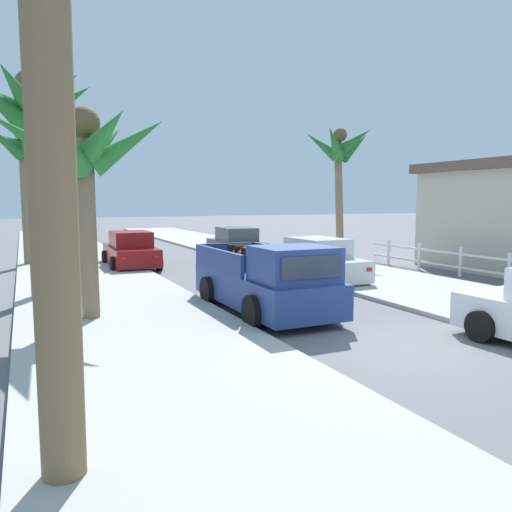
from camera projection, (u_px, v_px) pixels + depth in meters
The scene contains 14 objects.
ground_plane at pixel (409, 348), 9.59m from camera, with size 160.00×160.00×0.00m, color slate.
sidewalk_left at pixel (87, 276), 18.47m from camera, with size 4.73×60.00×0.12m, color #B2AFA8.
sidewalk_right at pixel (301, 263), 22.31m from camera, with size 4.73×60.00×0.12m, color #B2AFA8.
curb_left at pixel (114, 274), 18.88m from camera, with size 0.16×60.00×0.10m, color silver.
curb_right at pixel (282, 264), 21.91m from camera, with size 0.16×60.00×0.10m, color silver.
pickup_truck at pixel (266, 281), 12.59m from camera, with size 2.22×5.21×1.80m.
car_left_near at pixel (316, 261), 17.39m from camera, with size 2.10×4.29×1.54m.
car_right_near at pixel (236, 244), 24.14m from camera, with size 2.21×4.34×1.54m.
car_left_mid at pixel (131, 251), 21.08m from camera, with size 2.09×4.29×1.54m.
palm_tree_right_fore at pixel (340, 153), 23.36m from camera, with size 3.58×3.53×6.23m.
palm_tree_left_mid at pixel (81, 153), 11.26m from camera, with size 4.03×3.86×4.93m.
palm_tree_right_mid at pixel (31, 117), 13.77m from camera, with size 3.64×3.71×6.38m.
palm_tree_left_back at pixel (22, 153), 21.12m from camera, with size 3.81×4.00×6.13m.
picket_fence at pixel (508, 268), 16.68m from camera, with size 0.06×14.23×1.10m.
Camera 1 is at (-6.62, -7.21, 2.82)m, focal length 35.04 mm.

